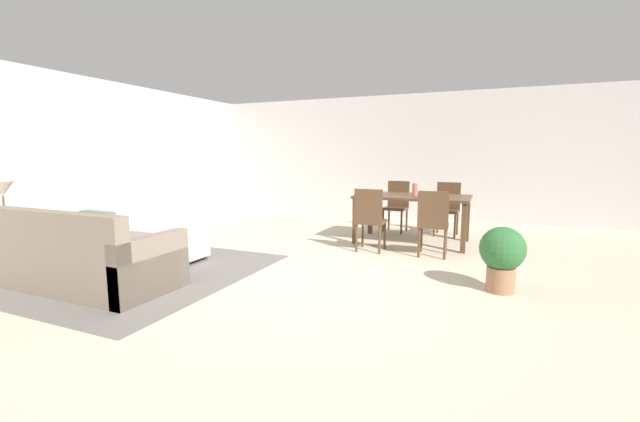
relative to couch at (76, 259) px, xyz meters
name	(u,v)px	position (x,y,z in m)	size (l,w,h in m)	color
ground_plane	(305,279)	(2.16, 1.17, -0.29)	(10.80, 10.80, 0.00)	beige
wall_back	(401,157)	(2.16, 6.17, 1.06)	(9.00, 0.12, 2.70)	beige
wall_left	(70,158)	(-2.34, 1.67, 1.06)	(0.12, 11.00, 2.70)	beige
area_rug	(127,270)	(0.02, 0.62, -0.29)	(3.00, 2.80, 0.01)	slate
couch	(76,259)	(0.00, 0.00, 0.00)	(2.19, 0.90, 0.86)	gray
ottoman_table	(162,242)	(0.03, 1.19, -0.05)	(1.17, 0.52, 0.42)	silver
side_table	(7,233)	(-1.40, 0.12, 0.15)	(0.40, 0.40, 0.56)	brown
table_lamp	(2,191)	(-1.40, 0.12, 0.68)	(0.26, 0.26, 0.52)	brown
dining_table	(412,201)	(2.91, 3.60, 0.38)	(1.74, 0.99, 0.76)	#513823
dining_chair_near_left	(370,216)	(2.46, 2.72, 0.23)	(0.41, 0.41, 0.92)	#513823
dining_chair_near_right	(433,220)	(3.35, 2.75, 0.23)	(0.43, 0.43, 0.92)	#513823
dining_chair_far_left	(397,203)	(2.47, 4.46, 0.23)	(0.43, 0.43, 0.92)	#513823
dining_chair_far_right	(447,205)	(3.36, 4.46, 0.23)	(0.42, 0.42, 0.92)	#513823
vase_centerpiece	(415,189)	(2.94, 3.60, 0.56)	(0.08, 0.08, 0.19)	#B26659
potted_plant	(502,254)	(4.19, 1.58, 0.10)	(0.45, 0.45, 0.68)	#996B4C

